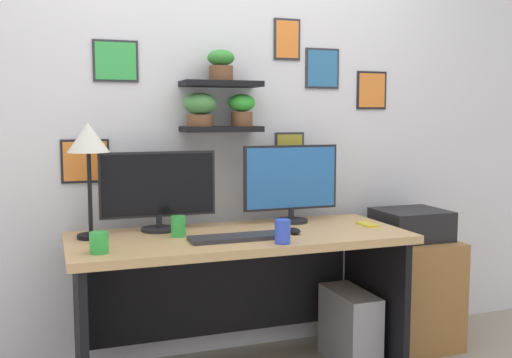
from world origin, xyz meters
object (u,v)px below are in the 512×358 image
object	(u,v)px
pen_cup	(178,226)
printer	(411,224)
coffee_mug	(99,243)
water_cup	(283,232)
keyboard	(236,238)
desk	(237,273)
cell_phone	(367,224)
drawer_cabinet	(409,291)
computer_mouse	(294,231)
monitor_right	(291,182)
monitor_left	(158,189)
computer_tower_right	(350,328)
desk_lamp	(88,145)

from	to	relation	value
pen_cup	printer	xyz separation A→B (m)	(1.38, 0.11, -0.10)
coffee_mug	water_cup	distance (m)	0.80
keyboard	pen_cup	xyz separation A→B (m)	(-0.24, 0.16, 0.04)
desk	pen_cup	world-z (taller)	pen_cup
desk	cell_phone	size ratio (longest dim) A/B	11.76
keyboard	coffee_mug	xyz separation A→B (m)	(-0.63, -0.06, 0.04)
desk	coffee_mug	distance (m)	0.77
water_cup	drawer_cabinet	world-z (taller)	water_cup
computer_mouse	desk	bearing A→B (deg)	150.04
monitor_right	cell_phone	distance (m)	0.46
desk	monitor_left	world-z (taller)	monitor_left
keyboard	coffee_mug	size ratio (longest dim) A/B	4.89
monitor_right	pen_cup	world-z (taller)	monitor_right
computer_mouse	computer_tower_right	xyz separation A→B (m)	(0.36, 0.09, -0.57)
coffee_mug	pen_cup	world-z (taller)	pen_cup
monitor_left	computer_tower_right	bearing A→B (deg)	-12.67
coffee_mug	drawer_cabinet	size ratio (longest dim) A/B	0.15
water_cup	printer	xyz separation A→B (m)	(0.97, 0.42, -0.10)
computer_mouse	drawer_cabinet	xyz separation A→B (m)	(0.83, 0.24, -0.46)
water_cup	drawer_cabinet	bearing A→B (deg)	23.45
monitor_left	printer	world-z (taller)	monitor_left
desk	cell_phone	distance (m)	0.74
cell_phone	printer	world-z (taller)	printer
water_cup	computer_tower_right	xyz separation A→B (m)	(0.50, 0.27, -0.61)
desk_lamp	computer_tower_right	bearing A→B (deg)	-6.00
computer_mouse	computer_tower_right	distance (m)	0.68
monitor_left	monitor_right	distance (m)	0.72
cell_phone	water_cup	world-z (taller)	water_cup
monitor_left	water_cup	distance (m)	0.70
desk	computer_mouse	bearing A→B (deg)	-29.96
pen_cup	coffee_mug	bearing A→B (deg)	-149.88
cell_phone	computer_tower_right	world-z (taller)	cell_phone
desk	drawer_cabinet	xyz separation A→B (m)	(1.08, 0.09, -0.23)
monitor_left	computer_mouse	size ratio (longest dim) A/B	6.46
drawer_cabinet	monitor_right	bearing A→B (deg)	174.55
keyboard	computer_tower_right	bearing A→B (deg)	10.25
desk_lamp	cell_phone	xyz separation A→B (m)	(1.40, -0.14, -0.44)
desk_lamp	monitor_right	bearing A→B (deg)	4.39
cell_phone	monitor_left	bearing A→B (deg)	168.09
desk_lamp	computer_tower_right	distance (m)	1.65
computer_mouse	water_cup	size ratio (longest dim) A/B	0.82
pen_cup	cell_phone	bearing A→B (deg)	-2.40
monitor_left	computer_tower_right	size ratio (longest dim) A/B	1.45
monitor_left	monitor_right	xyz separation A→B (m)	(0.72, -0.00, 0.01)
keyboard	computer_mouse	distance (m)	0.31
monitor_right	printer	distance (m)	0.77
drawer_cabinet	computer_tower_right	size ratio (longest dim) A/B	1.55
computer_tower_right	cell_phone	bearing A→B (deg)	-3.08
desk	printer	xyz separation A→B (m)	(1.08, 0.09, 0.16)
monitor_left	keyboard	world-z (taller)	monitor_left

